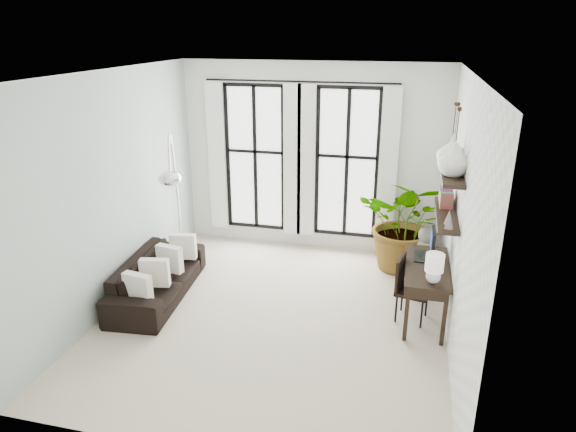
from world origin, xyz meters
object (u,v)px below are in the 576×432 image
(plant, at_px, (406,224))
(arc_lamp, at_px, (173,168))
(desk, at_px, (427,271))
(desk_chair, at_px, (407,284))
(sofa, at_px, (157,277))
(buddha, at_px, (424,258))

(plant, height_order, arc_lamp, arc_lamp)
(desk, xyz_separation_m, arc_lamp, (-3.64, 0.32, 1.06))
(arc_lamp, bearing_deg, desk_chair, -5.31)
(plant, xyz_separation_m, arc_lamp, (-3.34, -1.23, 1.01))
(sofa, bearing_deg, buddha, -74.27)
(sofa, height_order, arc_lamp, arc_lamp)
(sofa, height_order, buddha, buddha)
(plant, xyz_separation_m, desk_chair, (0.07, -1.55, -0.27))
(plant, bearing_deg, desk_chair, -87.26)
(sofa, bearing_deg, desk_chair, -91.25)
(desk, relative_size, arc_lamp, 0.57)
(buddha, bearing_deg, arc_lamp, -166.56)
(desk_chair, xyz_separation_m, buddha, (0.24, 1.19, -0.14))
(desk, relative_size, buddha, 1.51)
(desk_chair, height_order, arc_lamp, arc_lamp)
(sofa, bearing_deg, plant, -67.70)
(desk_chair, bearing_deg, sofa, -164.68)
(desk, bearing_deg, desk_chair, -179.48)
(sofa, distance_m, desk_chair, 3.53)
(desk_chair, height_order, buddha, desk_chair)
(desk_chair, bearing_deg, buddha, 90.36)
(sofa, xyz_separation_m, plant, (3.44, 1.77, 0.48))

